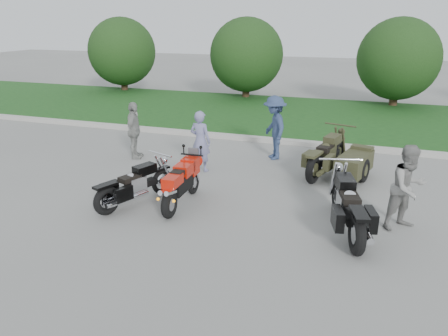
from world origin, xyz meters
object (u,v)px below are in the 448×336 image
(person_stripe, at_px, (200,141))
(person_grey, at_px, (408,188))
(person_denim, at_px, (274,128))
(cruiser_right, at_px, (348,209))
(cruiser_left, at_px, (133,187))
(cruiser_sidecar, at_px, (342,161))
(person_back, at_px, (134,131))
(sportbike_red, at_px, (181,182))

(person_stripe, relative_size, person_grey, 0.97)
(person_stripe, relative_size, person_denim, 0.89)
(cruiser_right, relative_size, person_denim, 1.36)
(cruiser_left, distance_m, person_stripe, 2.71)
(cruiser_sidecar, bearing_deg, cruiser_left, -127.81)
(cruiser_left, relative_size, person_stripe, 1.26)
(cruiser_sidecar, xyz_separation_m, person_denim, (-2.02, 1.05, 0.47))
(person_back, bearing_deg, person_stripe, -115.10)
(sportbike_red, relative_size, person_back, 1.18)
(person_denim, xyz_separation_m, person_back, (-3.86, -1.27, -0.10))
(sportbike_red, relative_size, cruiser_sidecar, 0.79)
(sportbike_red, relative_size, cruiser_left, 0.95)
(person_grey, height_order, person_denim, person_denim)
(person_stripe, bearing_deg, person_back, -1.35)
(cruiser_right, bearing_deg, person_back, 139.71)
(cruiser_right, relative_size, person_grey, 1.49)
(person_denim, bearing_deg, person_grey, 14.25)
(sportbike_red, relative_size, person_denim, 1.06)
(cruiser_left, bearing_deg, person_back, 140.07)
(cruiser_sidecar, distance_m, person_denim, 2.33)
(person_back, bearing_deg, cruiser_sidecar, -102.49)
(sportbike_red, xyz_separation_m, person_grey, (4.57, 0.44, 0.30))
(person_denim, bearing_deg, cruiser_right, 0.27)
(cruiser_sidecar, bearing_deg, person_stripe, -155.79)
(cruiser_left, xyz_separation_m, person_grey, (5.60, 0.74, 0.42))
(cruiser_sidecar, distance_m, person_stripe, 3.72)
(cruiser_right, distance_m, person_back, 6.88)
(sportbike_red, distance_m, person_denim, 4.19)
(person_stripe, distance_m, person_back, 2.27)
(cruiser_sidecar, distance_m, person_back, 5.90)
(person_denim, bearing_deg, sportbike_red, -45.47)
(cruiser_left, distance_m, cruiser_right, 4.56)
(person_stripe, bearing_deg, person_denim, -124.83)
(person_grey, bearing_deg, cruiser_left, 146.37)
(cruiser_left, relative_size, cruiser_right, 0.82)
(person_denim, bearing_deg, person_back, -101.33)
(person_stripe, xyz_separation_m, person_back, (-2.24, 0.41, 0.01))
(person_back, bearing_deg, sportbike_red, -149.97)
(cruiser_sidecar, xyz_separation_m, person_grey, (1.40, -2.52, 0.39))
(cruiser_right, height_order, cruiser_sidecar, cruiser_right)
(cruiser_right, bearing_deg, sportbike_red, 162.20)
(cruiser_right, xyz_separation_m, person_back, (-6.24, 2.89, 0.33))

